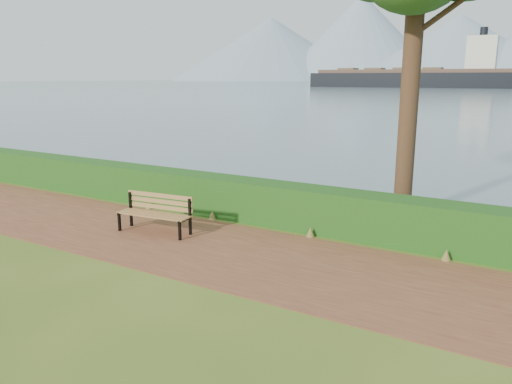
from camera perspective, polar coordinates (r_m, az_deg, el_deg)
The scene contains 5 objects.
ground at distance 10.41m, azimuth -6.66°, elevation -6.76°, with size 140.00×140.00×0.00m, color #3E5618.
path at distance 10.63m, azimuth -5.68°, elevation -6.28°, with size 40.00×3.40×0.01m, color brown.
hedge at distance 12.34m, azimuth 0.59°, elevation -1.09°, with size 32.00×0.85×1.00m, color #123F12.
bench at distance 11.68m, azimuth -11.34°, elevation -2.10°, with size 1.81×0.71×0.89m.
cargo_ship at distance 175.37m, azimuth 17.92°, elevation 12.26°, with size 66.47×13.04×20.07m.
Camera 1 is at (5.99, -7.75, 3.51)m, focal length 35.00 mm.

